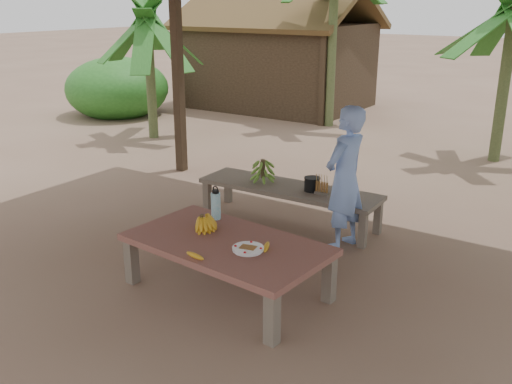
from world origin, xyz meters
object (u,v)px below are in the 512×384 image
Objects in this scene: ripe_banana_bunch at (202,221)px; cooking_pot at (312,184)px; work_table at (227,248)px; plate at (248,249)px; woman at (345,179)px; bench at (289,191)px; water_flask at (216,205)px.

cooking_pot is at bearing 81.60° from ripe_banana_bunch.
ripe_banana_bunch is (-0.35, 0.09, 0.15)m from work_table.
plate is 1.59m from woman.
woman is (0.79, 1.40, 0.19)m from ripe_banana_bunch.
work_table is 1.83m from bench.
woman reaches higher than cooking_pot.
water_flask reaches higher than plate.
work_table is 5.51× the size of water_flask.
bench is at bearing 107.49° from work_table.
woman is at bearing -20.72° from bench.
work_table is 7.02× the size of ripe_banana_bunch.
work_table is at bearing -79.01° from bench.
plate is at bearing -8.78° from work_table.
ripe_banana_bunch is 0.17× the size of woman.
cooking_pot is (-0.10, 1.80, 0.09)m from work_table.
ripe_banana_bunch is at bearing -89.97° from bench.
work_table is at bearing -43.32° from water_flask.
woman is at bearing 52.44° from water_flask.
cooking_pot is at bearing -110.66° from woman.
work_table is 0.85× the size of bench.
work_table is at bearing -86.88° from cooking_pot.
water_flask is at bearing 146.50° from plate.
water_flask is (-0.41, 0.39, 0.21)m from work_table.
woman reaches higher than bench.
woman is at bearing -29.58° from cooking_pot.
bench is at bearing 109.95° from plate.
plate is 1.91m from cooking_pot.
woman is (0.17, 1.56, 0.25)m from plate.
ripe_banana_bunch is 0.65m from plate.
woman is (0.84, -0.29, 0.38)m from bench.
work_table is 1.59m from woman.
plate is at bearing -33.50° from water_flask.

